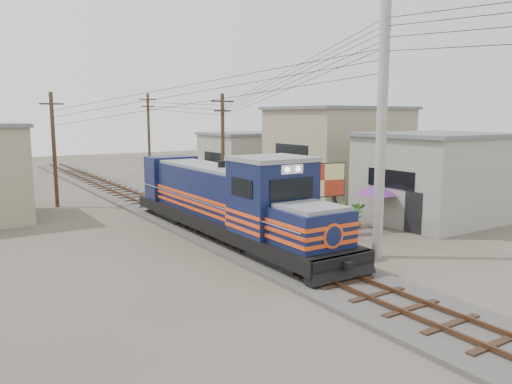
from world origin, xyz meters
TOP-DOWN VIEW (x-y plane):
  - ground at (0.00, 0.00)m, footprint 120.00×120.00m
  - ballast at (0.00, 10.00)m, footprint 3.60×70.00m
  - track at (0.00, 10.00)m, footprint 1.15×70.00m
  - locomotive at (0.00, 5.38)m, footprint 2.87×15.62m
  - utility_pole_main at (3.50, -0.50)m, footprint 0.40×0.40m
  - wooden_pole_mid at (4.50, 14.00)m, footprint 1.60×0.24m
  - wooden_pole_far at (4.80, 28.00)m, footprint 1.60×0.24m
  - wooden_pole_left at (-5.00, 18.00)m, footprint 1.60×0.24m
  - power_lines at (-0.14, 8.49)m, footprint 9.65×19.00m
  - shophouse_front at (11.50, 3.00)m, footprint 7.35×6.30m
  - shophouse_mid at (12.50, 12.00)m, footprint 8.40×7.35m
  - shophouse_back at (11.00, 22.00)m, footprint 6.30×6.30m
  - billboard at (4.12, 3.55)m, footprint 2.20×0.53m
  - market_umbrella at (7.21, 3.18)m, footprint 2.58×2.58m
  - vendor at (7.73, 6.82)m, footprint 0.71×0.63m
  - plant_nursery at (5.01, 5.05)m, footprint 3.48×3.26m

SIDE VIEW (x-z plane):
  - ground at x=0.00m, z-range 0.00..0.00m
  - ballast at x=0.00m, z-range 0.00..0.16m
  - track at x=0.00m, z-range 0.20..0.32m
  - plant_nursery at x=5.01m, z-range -0.06..1.07m
  - vendor at x=7.73m, z-range 0.00..1.63m
  - locomotive at x=0.00m, z-range -0.24..3.63m
  - market_umbrella at x=7.21m, z-range 0.85..3.08m
  - shophouse_back at x=11.00m, z-range 0.01..4.21m
  - shophouse_front at x=11.50m, z-range 0.01..4.71m
  - billboard at x=4.12m, z-range 0.81..4.24m
  - shophouse_mid at x=12.50m, z-range 0.01..6.21m
  - wooden_pole_mid at x=4.50m, z-range 0.18..7.18m
  - wooden_pole_left at x=-5.00m, z-range 0.18..7.18m
  - wooden_pole_far at x=4.80m, z-range 0.18..7.68m
  - utility_pole_main at x=3.50m, z-range 0.00..10.00m
  - power_lines at x=-0.14m, z-range 5.91..9.21m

